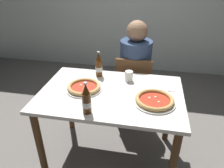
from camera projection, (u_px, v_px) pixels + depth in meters
ground_plane at (111, 155)px, 2.15m from camera, size 8.00×8.00×0.00m
dining_table_main at (111, 103)px, 1.84m from camera, size 1.20×0.80×0.75m
chair_behind_table at (134, 86)px, 2.41m from camera, size 0.41×0.41×0.85m
diner_seated at (135, 76)px, 2.41m from camera, size 0.34×0.34×1.21m
pizza_margherita_near at (84, 87)px, 1.82m from camera, size 0.31×0.31×0.04m
pizza_marinara_far at (155, 100)px, 1.64m from camera, size 0.33×0.33×0.04m
beer_bottle_left at (99, 66)px, 2.00m from camera, size 0.07×0.07×0.25m
beer_bottle_center at (87, 100)px, 1.49m from camera, size 0.07×0.07×0.25m
napkin_with_cutlery at (164, 86)px, 1.87m from camera, size 0.20×0.20×0.01m
paper_cup at (129, 76)px, 1.94m from camera, size 0.07×0.07×0.09m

